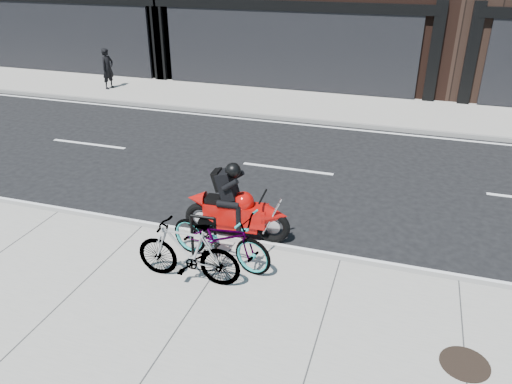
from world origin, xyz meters
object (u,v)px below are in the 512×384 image
(bicycle_front, at_px, (220,236))
(bicycle_rear, at_px, (188,252))
(bike_rack, at_px, (203,233))
(pedestrian, at_px, (108,69))
(manhole_cover, at_px, (465,364))
(motorcycle, at_px, (241,209))

(bicycle_front, relative_size, bicycle_rear, 1.11)
(bike_rack, xyz_separation_m, pedestrian, (-8.33, 10.01, 0.29))
(manhole_cover, bearing_deg, bicycle_front, 162.25)
(bike_rack, distance_m, pedestrian, 13.03)
(bike_rack, distance_m, manhole_cover, 4.60)
(bicycle_front, distance_m, motorcycle, 1.10)
(bicycle_front, bearing_deg, manhole_cover, -95.22)
(bicycle_rear, xyz_separation_m, pedestrian, (-8.36, 10.74, 0.23))
(bike_rack, height_order, bicycle_rear, bicycle_rear)
(pedestrian, bearing_deg, bike_rack, -129.01)
(bicycle_front, height_order, motorcycle, motorcycle)
(motorcycle, bearing_deg, bike_rack, -113.16)
(bike_rack, bearing_deg, motorcycle, 70.61)
(bicycle_rear, bearing_deg, bike_rack, -177.95)
(pedestrian, relative_size, manhole_cover, 2.37)
(bicycle_front, distance_m, manhole_cover, 4.24)
(manhole_cover, bearing_deg, motorcycle, 149.32)
(pedestrian, height_order, manhole_cover, pedestrian)
(bicycle_rear, distance_m, pedestrian, 13.62)
(motorcycle, distance_m, manhole_cover, 4.69)
(bike_rack, distance_m, bicycle_rear, 0.74)
(pedestrian, xyz_separation_m, manhole_cover, (12.69, -11.38, -0.77))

